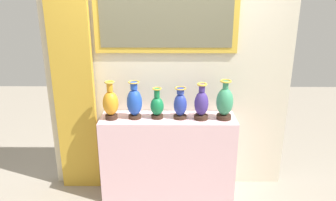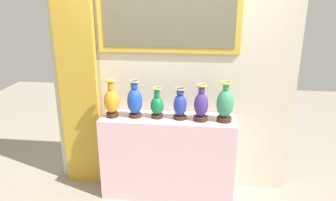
{
  "view_description": "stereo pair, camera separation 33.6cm",
  "coord_description": "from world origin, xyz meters",
  "px_view_note": "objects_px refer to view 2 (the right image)",
  "views": [
    {
      "loc": [
        0.03,
        -3.19,
        2.19
      ],
      "look_at": [
        0.0,
        0.0,
        1.11
      ],
      "focal_mm": 34.51,
      "sensor_mm": 36.0,
      "label": 1
    },
    {
      "loc": [
        0.36,
        -3.17,
        2.19
      ],
      "look_at": [
        0.0,
        0.0,
        1.11
      ],
      "focal_mm": 34.51,
      "sensor_mm": 36.0,
      "label": 2
    }
  ],
  "objects_px": {
    "vase_emerald": "(157,106)",
    "vase_indigo": "(201,105)",
    "vase_sapphire": "(135,101)",
    "vase_jade": "(225,104)",
    "vase_amber": "(112,101)",
    "vase_cobalt": "(180,105)"
  },
  "relations": [
    {
      "from": "vase_emerald",
      "to": "vase_jade",
      "type": "relative_size",
      "value": 0.79
    },
    {
      "from": "vase_sapphire",
      "to": "vase_cobalt",
      "type": "xyz_separation_m",
      "value": [
        0.48,
        0.0,
        -0.03
      ]
    },
    {
      "from": "vase_amber",
      "to": "vase_indigo",
      "type": "relative_size",
      "value": 1.05
    },
    {
      "from": "vase_jade",
      "to": "vase_cobalt",
      "type": "bearing_deg",
      "value": 178.26
    },
    {
      "from": "vase_emerald",
      "to": "vase_amber",
      "type": "bearing_deg",
      "value": -176.46
    },
    {
      "from": "vase_emerald",
      "to": "vase_cobalt",
      "type": "bearing_deg",
      "value": -1.13
    },
    {
      "from": "vase_amber",
      "to": "vase_sapphire",
      "type": "relative_size",
      "value": 1.02
    },
    {
      "from": "vase_emerald",
      "to": "vase_indigo",
      "type": "relative_size",
      "value": 0.85
    },
    {
      "from": "vase_cobalt",
      "to": "vase_jade",
      "type": "distance_m",
      "value": 0.46
    },
    {
      "from": "vase_sapphire",
      "to": "vase_jade",
      "type": "relative_size",
      "value": 0.95
    },
    {
      "from": "vase_cobalt",
      "to": "vase_jade",
      "type": "bearing_deg",
      "value": -1.74
    },
    {
      "from": "vase_indigo",
      "to": "vase_sapphire",
      "type": "bearing_deg",
      "value": 178.31
    },
    {
      "from": "vase_emerald",
      "to": "vase_indigo",
      "type": "xyz_separation_m",
      "value": [
        0.46,
        -0.03,
        0.03
      ]
    },
    {
      "from": "vase_amber",
      "to": "vase_sapphire",
      "type": "xyz_separation_m",
      "value": [
        0.24,
        0.02,
        0.0
      ]
    },
    {
      "from": "vase_sapphire",
      "to": "vase_emerald",
      "type": "relative_size",
      "value": 1.21
    },
    {
      "from": "vase_jade",
      "to": "vase_indigo",
      "type": "bearing_deg",
      "value": -178.23
    },
    {
      "from": "vase_sapphire",
      "to": "vase_indigo",
      "type": "bearing_deg",
      "value": -1.69
    },
    {
      "from": "vase_sapphire",
      "to": "vase_indigo",
      "type": "relative_size",
      "value": 1.03
    },
    {
      "from": "vase_amber",
      "to": "vase_indigo",
      "type": "xyz_separation_m",
      "value": [
        0.94,
        0.0,
        -0.01
      ]
    },
    {
      "from": "vase_amber",
      "to": "vase_emerald",
      "type": "height_order",
      "value": "vase_amber"
    },
    {
      "from": "vase_amber",
      "to": "vase_indigo",
      "type": "height_order",
      "value": "vase_amber"
    },
    {
      "from": "vase_amber",
      "to": "vase_cobalt",
      "type": "bearing_deg",
      "value": 1.98
    }
  ]
}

